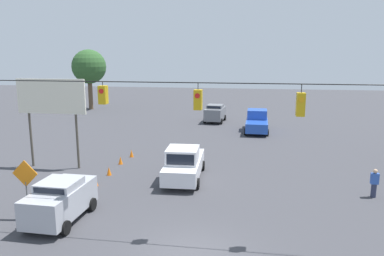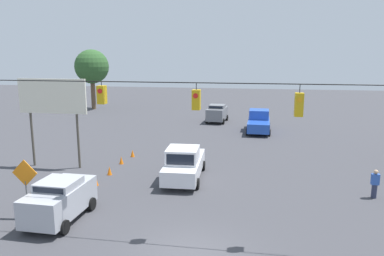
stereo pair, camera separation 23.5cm
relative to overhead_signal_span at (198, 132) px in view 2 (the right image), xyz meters
name	(u,v)px [view 2 (the right image)]	position (x,y,z in m)	size (l,w,h in m)	color
ground_plane	(189,255)	(0.07, 1.72, -4.51)	(140.00, 140.00, 0.00)	#3D3D42
overhead_signal_span	(198,132)	(0.00, 0.00, 0.00)	(20.04, 0.38, 7.52)	slate
sedan_grey_withflow_deep	(217,113)	(1.91, -26.90, -3.49)	(2.34, 3.96, 1.97)	slate
sedan_silver_parked_shoulder	(60,199)	(6.56, -0.39, -3.50)	(2.15, 4.03, 1.94)	#A8AAB2
pickup_truck_blue_oncoming_deep	(259,122)	(-2.70, -22.33, -3.53)	(2.37, 5.52, 2.12)	#234CB2
pickup_truck_white_withflow_mid	(184,164)	(1.93, -7.02, -3.53)	(2.39, 5.55, 2.12)	silver
traffic_cone_nearest	(81,193)	(6.85, -3.04, -4.23)	(0.30, 0.30, 0.55)	orange
traffic_cone_second	(96,181)	(6.86, -5.02, -4.23)	(0.30, 0.30, 0.55)	orange
traffic_cone_third	(109,171)	(6.80, -7.00, -4.23)	(0.30, 0.30, 0.55)	orange
traffic_cone_fourth	(121,160)	(6.90, -9.44, -4.23)	(0.30, 0.30, 0.55)	orange
traffic_cone_fifth	(133,153)	(6.71, -11.34, -4.23)	(0.30, 0.30, 0.55)	orange
roadside_billboard	(52,102)	(11.06, -8.11, -0.01)	(4.80, 0.16, 6.03)	#4C473D
work_zone_sign	(25,177)	(8.22, -0.37, -2.52)	(1.27, 0.06, 2.84)	slate
pedestrian	(375,184)	(-8.75, -5.70, -3.72)	(0.40, 0.28, 1.58)	#2D334C
tree_horizon_left	(92,67)	(19.91, -34.01, 1.30)	(4.63, 4.63, 8.18)	brown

